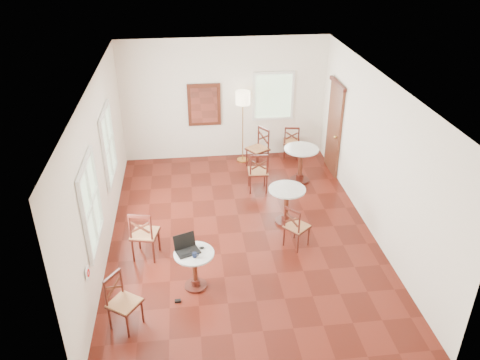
% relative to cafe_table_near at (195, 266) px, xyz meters
% --- Properties ---
extents(ground, '(7.00, 7.00, 0.00)m').
position_rel_cafe_table_near_xyz_m(ground, '(0.95, 1.46, -0.43)').
color(ground, '#58180F').
rests_on(ground, ground).
extents(room_shell, '(5.02, 7.02, 3.01)m').
position_rel_cafe_table_near_xyz_m(room_shell, '(0.89, 1.73, 1.46)').
color(room_shell, white).
rests_on(room_shell, ground).
extents(cafe_table_near, '(0.65, 0.65, 0.69)m').
position_rel_cafe_table_near_xyz_m(cafe_table_near, '(0.00, 0.00, 0.00)').
color(cafe_table_near, '#471911').
rests_on(cafe_table_near, ground).
extents(cafe_table_mid, '(0.73, 0.73, 0.77)m').
position_rel_cafe_table_near_xyz_m(cafe_table_mid, '(1.87, 1.73, 0.05)').
color(cafe_table_mid, '#471911').
rests_on(cafe_table_mid, ground).
extents(cafe_table_back, '(0.78, 0.78, 0.83)m').
position_rel_cafe_table_near_xyz_m(cafe_table_back, '(2.54, 3.39, 0.09)').
color(cafe_table_back, '#471911').
rests_on(cafe_table_back, ground).
extents(chair_near_a, '(0.55, 0.55, 0.99)m').
position_rel_cafe_table_near_xyz_m(chair_near_a, '(-0.85, 0.91, 0.07)').
color(chair_near_a, '#471911').
rests_on(chair_near_a, ground).
extents(chair_near_b, '(0.58, 0.58, 0.90)m').
position_rel_cafe_table_near_xyz_m(chair_near_b, '(-1.07, -0.74, 0.02)').
color(chair_near_b, '#471911').
rests_on(chair_near_b, ground).
extents(chair_mid_a, '(0.46, 0.46, 0.95)m').
position_rel_cafe_table_near_xyz_m(chair_mid_a, '(1.50, 3.07, 0.05)').
color(chair_mid_a, '#471911').
rests_on(chair_mid_a, ground).
extents(chair_mid_b, '(0.56, 0.56, 0.86)m').
position_rel_cafe_table_near_xyz_m(chair_mid_b, '(1.88, 0.91, 0.00)').
color(chair_mid_b, '#471911').
rests_on(chair_mid_b, ground).
extents(chair_back_a, '(0.49, 0.49, 0.89)m').
position_rel_cafe_table_near_xyz_m(chair_back_a, '(2.60, 4.64, 0.02)').
color(chair_back_a, '#471911').
rests_on(chair_back_a, ground).
extents(chair_back_b, '(0.62, 0.62, 0.98)m').
position_rel_cafe_table_near_xyz_m(chair_back_b, '(1.69, 4.24, 0.06)').
color(chair_back_b, '#471911').
rests_on(chair_back_b, ground).
extents(floor_lamp, '(0.35, 0.35, 1.80)m').
position_rel_cafe_table_near_xyz_m(floor_lamp, '(1.36, 4.61, 1.10)').
color(floor_lamp, '#BF8C3F').
rests_on(floor_lamp, ground).
extents(laptop, '(0.44, 0.41, 0.26)m').
position_rel_cafe_table_near_xyz_m(laptop, '(-0.12, 0.09, 0.33)').
color(laptop, black).
rests_on(laptop, cafe_table_near).
extents(mouse, '(0.10, 0.07, 0.03)m').
position_rel_cafe_table_near_xyz_m(mouse, '(0.13, 0.10, 0.28)').
color(mouse, black).
rests_on(mouse, cafe_table_near).
extents(navy_mug, '(0.10, 0.07, 0.08)m').
position_rel_cafe_table_near_xyz_m(navy_mug, '(0.01, -0.11, 0.30)').
color(navy_mug, black).
rests_on(navy_mug, cafe_table_near).
extents(water_glass, '(0.06, 0.06, 0.09)m').
position_rel_cafe_table_near_xyz_m(water_glass, '(-0.04, 0.03, 0.31)').
color(water_glass, white).
rests_on(water_glass, cafe_table_near).
extents(power_adapter, '(0.10, 0.06, 0.04)m').
position_rel_cafe_table_near_xyz_m(power_adapter, '(-0.30, -0.34, -0.41)').
color(power_adapter, black).
rests_on(power_adapter, ground).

